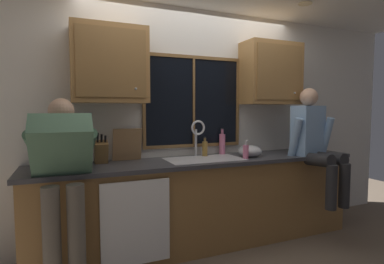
{
  "coord_description": "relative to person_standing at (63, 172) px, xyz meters",
  "views": [
    {
      "loc": [
        -1.32,
        -3.13,
        1.44
      ],
      "look_at": [
        -0.14,
        -0.3,
        1.21
      ],
      "focal_mm": 28.14,
      "sensor_mm": 36.0,
      "label": 1
    }
  ],
  "objects": [
    {
      "name": "ceiling_downlight_right",
      "position": [
        2.38,
        -0.0,
        1.59
      ],
      "size": [
        0.14,
        0.14,
        0.01
      ],
      "primitive_type": "cylinder",
      "color": "#FFEAB2"
    },
    {
      "name": "cutting_board",
      "position": [
        0.6,
        0.52,
        0.13
      ],
      "size": [
        0.29,
        0.09,
        0.33
      ],
      "primitive_type": "cube",
      "rotation": [
        0.21,
        0.0,
        0.0
      ],
      "color": "#997047",
      "rests_on": "countertop"
    },
    {
      "name": "knife_block",
      "position": [
        0.34,
        0.44,
        0.08
      ],
      "size": [
        0.12,
        0.18,
        0.32
      ],
      "color": "brown",
      "rests_on": "countertop"
    },
    {
      "name": "mixing_bowl",
      "position": [
        1.9,
        0.26,
        0.03
      ],
      "size": [
        0.26,
        0.26,
        0.13
      ],
      "primitive_type": "ellipsoid",
      "color": "#B7B7BC",
      "rests_on": "countertop"
    },
    {
      "name": "window_mullion_center",
      "position": [
        1.36,
        0.58,
        0.57
      ],
      "size": [
        0.02,
        0.02,
        0.95
      ],
      "primitive_type": "cube",
      "color": "brown"
    },
    {
      "name": "window_frame_bottom",
      "position": [
        1.36,
        0.58,
        0.08
      ],
      "size": [
        1.17,
        0.02,
        0.04
      ],
      "primitive_type": "cube",
      "color": "brown"
    },
    {
      "name": "person_sitting_on_counter",
      "position": [
        2.59,
        0.03,
        0.15
      ],
      "size": [
        0.54,
        0.64,
        1.26
      ],
      "color": "#262628",
      "rests_on": "countertop"
    },
    {
      "name": "bottle_green_glass",
      "position": [
        1.7,
        0.54,
        0.09
      ],
      "size": [
        0.07,
        0.07,
        0.3
      ],
      "color": "pink",
      "rests_on": "countertop"
    },
    {
      "name": "window_glass",
      "position": [
        1.36,
        0.59,
        0.57
      ],
      "size": [
        1.1,
        0.02,
        0.95
      ],
      "primitive_type": "cube",
      "color": "black"
    },
    {
      "name": "sink",
      "position": [
        1.36,
        0.3,
        -0.13
      ],
      "size": [
        0.8,
        0.46,
        0.21
      ],
      "color": "#B7B7BC",
      "rests_on": "lower_cabinet_run"
    },
    {
      "name": "upper_cabinet_right",
      "position": [
        2.29,
        0.43,
        0.91
      ],
      "size": [
        0.7,
        0.36,
        0.72
      ],
      "color": "#9E703D"
    },
    {
      "name": "back_wall",
      "position": [
        1.36,
        0.66,
        0.32
      ],
      "size": [
        5.81,
        0.12,
        2.55
      ],
      "primitive_type": "cube",
      "color": "silver",
      "rests_on": "floor"
    },
    {
      "name": "soap_dispenser",
      "position": [
        1.78,
        0.16,
        0.05
      ],
      "size": [
        0.06,
        0.07,
        0.2
      ],
      "color": "pink",
      "rests_on": "countertop"
    },
    {
      "name": "bottle_tall_clear",
      "position": [
        1.45,
        0.47,
        0.06
      ],
      "size": [
        0.06,
        0.06,
        0.21
      ],
      "color": "olive",
      "rests_on": "countertop"
    },
    {
      "name": "faucet",
      "position": [
        1.37,
        0.48,
        0.22
      ],
      "size": [
        0.18,
        0.09,
        0.4
      ],
      "color": "silver",
      "rests_on": "countertop"
    },
    {
      "name": "window_frame_top",
      "position": [
        1.36,
        0.58,
        1.07
      ],
      "size": [
        1.17,
        0.02,
        0.04
      ],
      "primitive_type": "cube",
      "color": "brown"
    },
    {
      "name": "lower_cabinet_run",
      "position": [
        1.36,
        0.31,
        -0.51
      ],
      "size": [
        3.41,
        0.58,
        0.88
      ],
      "primitive_type": "cube",
      "color": "olive",
      "rests_on": "floor"
    },
    {
      "name": "person_standing",
      "position": [
        0.0,
        0.0,
        0.0
      ],
      "size": [
        0.53,
        0.7,
        1.53
      ],
      "color": "#595147",
      "rests_on": "floor"
    },
    {
      "name": "countertop",
      "position": [
        1.36,
        0.29,
        -0.05
      ],
      "size": [
        3.47,
        0.62,
        0.04
      ],
      "primitive_type": "cube",
      "color": "#38383D",
      "rests_on": "lower_cabinet_run"
    },
    {
      "name": "window_frame_right",
      "position": [
        1.93,
        0.58,
        0.57
      ],
      "size": [
        0.03,
        0.02,
        0.95
      ],
      "primitive_type": "cube",
      "color": "brown"
    },
    {
      "name": "upper_cabinet_left",
      "position": [
        0.43,
        0.43,
        0.91
      ],
      "size": [
        0.7,
        0.36,
        0.72
      ],
      "color": "#9E703D"
    },
    {
      "name": "window_frame_left",
      "position": [
        0.79,
        0.58,
        0.57
      ],
      "size": [
        0.03,
        0.02,
        0.95
      ],
      "primitive_type": "cube",
      "color": "brown"
    },
    {
      "name": "dishwasher_front",
      "position": [
        0.57,
        -0.01,
        -0.49
      ],
      "size": [
        0.6,
        0.02,
        0.74
      ],
      "primitive_type": "cube",
      "color": "white"
    }
  ]
}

